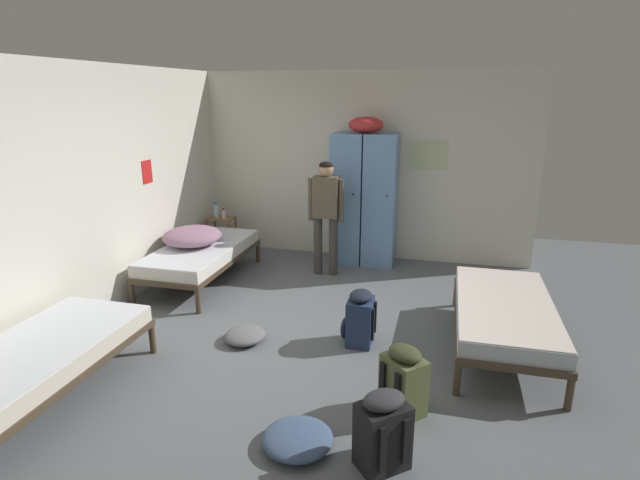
{
  "coord_description": "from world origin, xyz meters",
  "views": [
    {
      "loc": [
        1.2,
        -4.41,
        2.38
      ],
      "look_at": [
        0.0,
        0.27,
        0.95
      ],
      "focal_mm": 28.06,
      "sensor_mm": 36.0,
      "label": 1
    }
  ],
  "objects_px": {
    "locker_bank": "(364,197)",
    "lotion_bottle": "(224,214)",
    "backpack_olive": "(405,381)",
    "clothes_pile_grey": "(245,335)",
    "backpack_black": "(382,431)",
    "shelf_unit": "(222,232)",
    "person_traveler": "(326,208)",
    "water_bottle": "(216,211)",
    "bed_left_front": "(36,359)",
    "bedding_heap": "(192,236)",
    "clothes_pile_denim": "(298,439)",
    "backpack_navy": "(359,319)",
    "bed_right": "(504,312)",
    "bed_left_rear": "(201,254)"
  },
  "relations": [
    {
      "from": "bed_left_rear",
      "to": "person_traveler",
      "type": "distance_m",
      "value": 1.73
    },
    {
      "from": "backpack_olive",
      "to": "backpack_black",
      "type": "relative_size",
      "value": 1.0
    },
    {
      "from": "bed_left_front",
      "to": "bedding_heap",
      "type": "xyz_separation_m",
      "value": [
        -0.12,
        2.76,
        0.22
      ]
    },
    {
      "from": "lotion_bottle",
      "to": "water_bottle",
      "type": "bearing_deg",
      "value": 158.2
    },
    {
      "from": "shelf_unit",
      "to": "clothes_pile_denim",
      "type": "relative_size",
      "value": 1.14
    },
    {
      "from": "lotion_bottle",
      "to": "bed_left_rear",
      "type": "bearing_deg",
      "value": -80.79
    },
    {
      "from": "locker_bank",
      "to": "backpack_olive",
      "type": "xyz_separation_m",
      "value": [
        0.91,
        -3.46,
        -0.71
      ]
    },
    {
      "from": "backpack_navy",
      "to": "backpack_black",
      "type": "xyz_separation_m",
      "value": [
        0.44,
        -1.64,
        0.0
      ]
    },
    {
      "from": "bed_right",
      "to": "bedding_heap",
      "type": "distance_m",
      "value": 3.87
    },
    {
      "from": "person_traveler",
      "to": "backpack_olive",
      "type": "height_order",
      "value": "person_traveler"
    },
    {
      "from": "backpack_olive",
      "to": "clothes_pile_grey",
      "type": "distance_m",
      "value": 1.81
    },
    {
      "from": "shelf_unit",
      "to": "person_traveler",
      "type": "xyz_separation_m",
      "value": [
        1.75,
        -0.47,
        0.58
      ]
    },
    {
      "from": "bed_left_front",
      "to": "lotion_bottle",
      "type": "height_order",
      "value": "lotion_bottle"
    },
    {
      "from": "bed_left_front",
      "to": "person_traveler",
      "type": "xyz_separation_m",
      "value": [
        1.5,
        3.43,
        0.54
      ]
    },
    {
      "from": "bed_left_rear",
      "to": "backpack_navy",
      "type": "height_order",
      "value": "backpack_navy"
    },
    {
      "from": "bedding_heap",
      "to": "backpack_olive",
      "type": "distance_m",
      "value": 3.66
    },
    {
      "from": "backpack_black",
      "to": "clothes_pile_denim",
      "type": "relative_size",
      "value": 1.1
    },
    {
      "from": "bed_left_front",
      "to": "clothes_pile_grey",
      "type": "relative_size",
      "value": 4.47
    },
    {
      "from": "bed_left_front",
      "to": "person_traveler",
      "type": "distance_m",
      "value": 3.78
    },
    {
      "from": "backpack_olive",
      "to": "clothes_pile_grey",
      "type": "bearing_deg",
      "value": 155.33
    },
    {
      "from": "locker_bank",
      "to": "bed_left_front",
      "type": "relative_size",
      "value": 1.09
    },
    {
      "from": "locker_bank",
      "to": "bed_left_rear",
      "type": "distance_m",
      "value": 2.38
    },
    {
      "from": "water_bottle",
      "to": "backpack_olive",
      "type": "relative_size",
      "value": 0.41
    },
    {
      "from": "person_traveler",
      "to": "backpack_navy",
      "type": "height_order",
      "value": "person_traveler"
    },
    {
      "from": "person_traveler",
      "to": "shelf_unit",
      "type": "bearing_deg",
      "value": 164.96
    },
    {
      "from": "bedding_heap",
      "to": "clothes_pile_grey",
      "type": "distance_m",
      "value": 1.99
    },
    {
      "from": "clothes_pile_denim",
      "to": "clothes_pile_grey",
      "type": "relative_size",
      "value": 1.18
    },
    {
      "from": "shelf_unit",
      "to": "bed_left_rear",
      "type": "distance_m",
      "value": 1.18
    },
    {
      "from": "backpack_olive",
      "to": "lotion_bottle",
      "type": "bearing_deg",
      "value": 132.54
    },
    {
      "from": "bed_right",
      "to": "water_bottle",
      "type": "bearing_deg",
      "value": 152.3
    },
    {
      "from": "locker_bank",
      "to": "shelf_unit",
      "type": "bearing_deg",
      "value": -175.63
    },
    {
      "from": "bedding_heap",
      "to": "backpack_olive",
      "type": "relative_size",
      "value": 1.4
    },
    {
      "from": "bedding_heap",
      "to": "bed_left_front",
      "type": "bearing_deg",
      "value": -87.61
    },
    {
      "from": "locker_bank",
      "to": "backpack_black",
      "type": "distance_m",
      "value": 4.24
    },
    {
      "from": "shelf_unit",
      "to": "bed_right",
      "type": "height_order",
      "value": "shelf_unit"
    },
    {
      "from": "person_traveler",
      "to": "clothes_pile_grey",
      "type": "height_order",
      "value": "person_traveler"
    },
    {
      "from": "locker_bank",
      "to": "bed_left_front",
      "type": "distance_m",
      "value": 4.52
    },
    {
      "from": "locker_bank",
      "to": "person_traveler",
      "type": "xyz_separation_m",
      "value": [
        -0.4,
        -0.63,
        -0.05
      ]
    },
    {
      "from": "person_traveler",
      "to": "bedding_heap",
      "type": "bearing_deg",
      "value": -157.56
    },
    {
      "from": "water_bottle",
      "to": "backpack_black",
      "type": "distance_m",
      "value": 5.01
    },
    {
      "from": "lotion_bottle",
      "to": "locker_bank",
      "type": "bearing_deg",
      "value": 5.61
    },
    {
      "from": "bed_left_front",
      "to": "clothes_pile_grey",
      "type": "xyz_separation_m",
      "value": [
        1.18,
        1.35,
        -0.32
      ]
    },
    {
      "from": "bedding_heap",
      "to": "backpack_navy",
      "type": "relative_size",
      "value": 1.4
    },
    {
      "from": "bed_left_front",
      "to": "clothes_pile_denim",
      "type": "height_order",
      "value": "bed_left_front"
    },
    {
      "from": "lotion_bottle",
      "to": "backpack_olive",
      "type": "xyz_separation_m",
      "value": [
        2.99,
        -3.26,
        -0.38
      ]
    },
    {
      "from": "lotion_bottle",
      "to": "bedding_heap",
      "type": "bearing_deg",
      "value": -86.62
    },
    {
      "from": "locker_bank",
      "to": "lotion_bottle",
      "type": "relative_size",
      "value": 12.95
    },
    {
      "from": "bed_left_rear",
      "to": "backpack_navy",
      "type": "bearing_deg",
      "value": -26.7
    },
    {
      "from": "locker_bank",
      "to": "backpack_olive",
      "type": "distance_m",
      "value": 3.65
    },
    {
      "from": "backpack_black",
      "to": "shelf_unit",
      "type": "bearing_deg",
      "value": 127.06
    }
  ]
}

